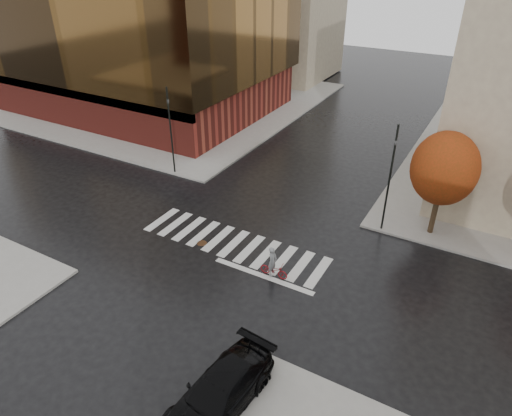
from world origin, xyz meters
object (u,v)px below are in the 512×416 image
Objects in this scene: sedan at (219,392)px; fire_hydrant at (188,150)px; cyclist at (273,267)px; traffic_light_nw at (170,126)px; traffic_light_ne at (391,173)px.

sedan reaches higher than fire_hydrant.
cyclist is 2.28× the size of fire_hydrant.
traffic_light_nw is (-12.46, 7.30, 3.24)m from cyclist.
sedan is 21.28m from traffic_light_nw.
sedan is at bearing -50.29° from fire_hydrant.
cyclist is at bearing -37.63° from fire_hydrant.
fire_hydrant is (-17.27, 3.08, -3.40)m from traffic_light_ne.
cyclist is 0.27× the size of traffic_light_ne.
cyclist is at bearing 43.83° from traffic_light_nw.
traffic_light_nw is 8.33× the size of fire_hydrant.
traffic_light_ne reaches higher than traffic_light_nw.
traffic_light_nw is at bearing -72.00° from fire_hydrant.
traffic_light_ne is at bearing -10.11° from fire_hydrant.
sedan is 0.81× the size of traffic_light_nw.
traffic_light_ne is at bearing 88.56° from sedan.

